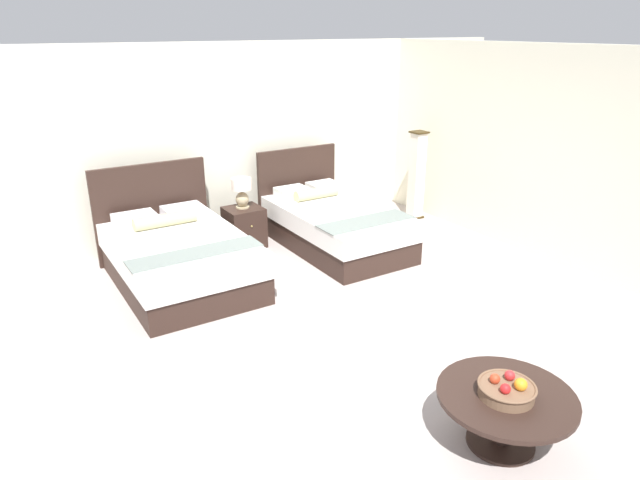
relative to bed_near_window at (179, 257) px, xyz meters
name	(u,v)px	position (x,y,z in m)	size (l,w,h in m)	color
ground_plane	(352,328)	(1.07, -1.92, -0.33)	(9.93, 9.98, 0.02)	#A59894
wall_back	(217,143)	(1.07, 1.27, 0.98)	(9.93, 0.12, 2.61)	silver
wall_side_right	(541,153)	(4.23, -1.52, 0.98)	(0.12, 5.58, 2.61)	beige
bed_near_window	(179,257)	(0.00, 0.00, 0.00)	(1.44, 2.07, 1.22)	black
bed_near_corner	(334,224)	(2.14, 0.00, -0.01)	(1.26, 2.15, 1.17)	black
nightstand	(244,227)	(1.13, 0.65, -0.05)	(0.48, 0.47, 0.54)	black
table_lamp	(242,190)	(1.13, 0.67, 0.46)	(0.26, 0.26, 0.40)	tan
coffee_table	(505,405)	(0.99, -3.85, 0.00)	(0.96, 0.96, 0.42)	black
fruit_bowl	(507,389)	(0.97, -3.86, 0.16)	(0.40, 0.40, 0.17)	brown
floor_lamp_corner	(416,176)	(3.88, 0.34, 0.35)	(0.22, 0.22, 1.34)	#362811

